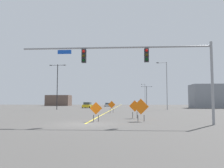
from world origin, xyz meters
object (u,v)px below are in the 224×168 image
at_px(street_lamp_near_right, 145,94).
at_px(construction_sign_median_far, 141,107).
at_px(traffic_signal_assembly, 143,61).
at_px(street_lamp_far_left, 147,94).
at_px(street_lamp_mid_left, 166,84).
at_px(car_black_far, 138,105).
at_px(construction_sign_median_near, 96,109).
at_px(car_yellow_mid, 87,105).
at_px(car_silver_approaching, 108,105).
at_px(street_lamp_mid_right, 57,83).
at_px(construction_sign_left_lane, 112,105).
at_px(construction_sign_left_shoulder, 135,107).

height_order(street_lamp_near_right, construction_sign_median_far, street_lamp_near_right).
bearing_deg(traffic_signal_assembly, street_lamp_far_left, 84.87).
xyz_separation_m(street_lamp_mid_left, car_black_far, (-5.03, 12.98, -4.65)).
xyz_separation_m(traffic_signal_assembly, street_lamp_near_right, (5.80, 72.66, -0.14)).
bearing_deg(traffic_signal_assembly, construction_sign_median_near, 150.61).
height_order(street_lamp_mid_left, car_yellow_mid, street_lamp_mid_left).
height_order(construction_sign_median_far, car_silver_approaching, construction_sign_median_far).
relative_size(street_lamp_near_right, car_black_far, 2.02).
xyz_separation_m(street_lamp_mid_right, car_black_far, (17.71, 12.56, -4.87)).
bearing_deg(street_lamp_near_right, construction_sign_left_lane, -99.50).
xyz_separation_m(construction_sign_median_near, car_black_far, (5.63, 39.83, -0.34)).
height_order(construction_sign_left_shoulder, construction_sign_left_lane, construction_sign_left_shoulder).
height_order(construction_sign_median_far, construction_sign_median_near, construction_sign_median_far).
bearing_deg(street_lamp_mid_right, street_lamp_far_left, 60.00).
bearing_deg(construction_sign_left_lane, traffic_signal_assembly, -78.15).
bearing_deg(car_yellow_mid, construction_sign_left_lane, -72.15).
distance_m(street_lamp_mid_right, construction_sign_median_far, 31.59).
distance_m(car_black_far, car_silver_approaching, 20.54).
relative_size(street_lamp_mid_right, car_silver_approaching, 2.34).
bearing_deg(construction_sign_median_near, street_lamp_mid_left, 68.35).
bearing_deg(car_silver_approaching, street_lamp_mid_right, -104.84).
height_order(car_black_far, car_silver_approaching, car_black_far).
height_order(construction_sign_median_far, car_black_far, construction_sign_median_far).
bearing_deg(construction_sign_median_near, street_lamp_near_right, 82.17).
relative_size(street_lamp_mid_right, construction_sign_left_lane, 5.29).
relative_size(street_lamp_near_right, construction_sign_left_lane, 4.77).
height_order(street_lamp_near_right, street_lamp_far_left, street_lamp_near_right).
bearing_deg(street_lamp_mid_right, street_lamp_mid_left, -1.05).
bearing_deg(construction_sign_median_far, construction_sign_left_shoulder, 96.86).
relative_size(construction_sign_median_near, car_silver_approaching, 0.41).
distance_m(street_lamp_mid_right, car_black_far, 22.25).
xyz_separation_m(street_lamp_mid_right, construction_sign_left_lane, (12.43, -12.60, -4.43)).
xyz_separation_m(traffic_signal_assembly, street_lamp_mid_left, (6.76, 29.05, 0.49)).
bearing_deg(car_silver_approaching, construction_sign_left_lane, -84.35).
height_order(construction_sign_left_lane, car_black_far, construction_sign_left_lane).
height_order(traffic_signal_assembly, car_yellow_mid, traffic_signal_assembly).
distance_m(street_lamp_far_left, construction_sign_median_far, 65.48).
distance_m(street_lamp_far_left, car_yellow_mid, 31.06).
relative_size(street_lamp_mid_right, car_yellow_mid, 2.26).
bearing_deg(construction_sign_left_lane, car_yellow_mid, 107.85).
bearing_deg(construction_sign_median_far, street_lamp_mid_right, 120.68).
height_order(traffic_signal_assembly, construction_sign_median_far, traffic_signal_assembly).
height_order(street_lamp_near_right, construction_sign_left_lane, street_lamp_near_right).
xyz_separation_m(street_lamp_far_left, construction_sign_left_shoulder, (-6.50, -61.69, -3.32)).
xyz_separation_m(traffic_signal_assembly, construction_sign_median_near, (-3.90, 2.20, -3.82)).
xyz_separation_m(construction_sign_left_shoulder, car_silver_approaching, (-7.41, 54.22, -0.58)).
bearing_deg(street_lamp_near_right, car_black_far, -97.56).
distance_m(construction_sign_median_near, car_yellow_mid, 41.13).
distance_m(traffic_signal_assembly, street_lamp_mid_right, 33.53).
bearing_deg(street_lamp_mid_right, car_silver_approaching, 75.16).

